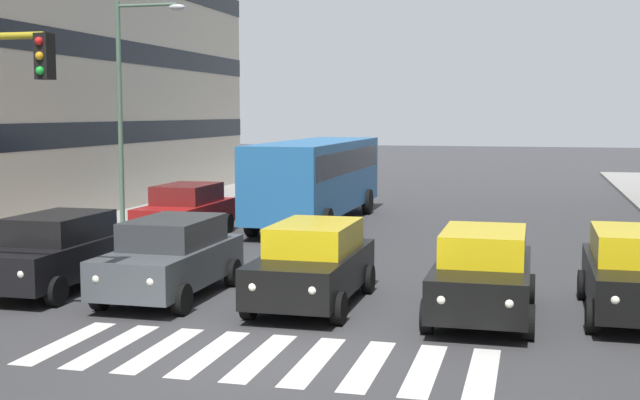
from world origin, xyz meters
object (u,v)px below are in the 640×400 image
(car_0, at_px, (636,273))
(car_row2_0, at_px, (186,210))
(car_1, at_px, (483,273))
(bus_behind_traffic, at_px, (317,173))
(car_2, at_px, (313,263))
(car_4, at_px, (57,251))
(car_3, at_px, (171,257))
(street_lamp_right, at_px, (129,93))

(car_0, relative_size, car_row2_0, 1.00)
(car_1, xyz_separation_m, car_row2_0, (9.94, -8.38, 0.00))
(car_1, bearing_deg, bus_behind_traffic, -62.44)
(car_0, bearing_deg, car_2, 4.84)
(car_0, relative_size, bus_behind_traffic, 0.42)
(car_4, distance_m, bus_behind_traffic, 13.00)
(car_3, relative_size, street_lamp_right, 0.59)
(car_2, xyz_separation_m, bus_behind_traffic, (3.20, -12.66, 0.97))
(car_2, relative_size, car_row2_0, 1.00)
(car_0, bearing_deg, car_3, 3.46)
(car_row2_0, bearing_deg, car_2, 128.15)
(car_1, xyz_separation_m, bus_behind_traffic, (6.71, -12.86, 0.97))
(car_3, bearing_deg, bus_behind_traffic, -90.00)
(car_4, bearing_deg, car_3, 179.01)
(car_3, height_order, car_4, same)
(car_2, bearing_deg, car_1, 176.78)
(car_4, height_order, car_row2_0, same)
(car_0, relative_size, car_3, 1.00)
(car_2, relative_size, street_lamp_right, 0.59)
(car_3, bearing_deg, car_4, -0.99)
(bus_behind_traffic, bearing_deg, car_0, 128.47)
(car_0, bearing_deg, street_lamp_right, -28.53)
(car_0, distance_m, car_row2_0, 14.95)
(car_2, xyz_separation_m, car_3, (3.20, 0.04, 0.00))
(car_3, height_order, street_lamp_right, street_lamp_right)
(car_1, relative_size, car_4, 1.00)
(car_3, distance_m, street_lamp_right, 10.95)
(car_row2_0, relative_size, street_lamp_right, 0.59)
(car_3, xyz_separation_m, bus_behind_traffic, (-0.00, -12.70, 0.97))
(car_0, xyz_separation_m, car_1, (2.92, 0.74, 0.00))
(car_3, relative_size, car_row2_0, 1.00)
(car_row2_0, xyz_separation_m, street_lamp_right, (2.17, -0.53, 3.78))
(car_1, xyz_separation_m, street_lamp_right, (12.11, -8.91, 3.78))
(car_0, distance_m, car_4, 12.48)
(car_3, distance_m, car_row2_0, 8.83)
(car_3, distance_m, bus_behind_traffic, 12.74)
(bus_behind_traffic, distance_m, street_lamp_right, 7.25)
(car_0, xyz_separation_m, car_2, (6.43, 0.54, 0.00))
(car_1, bearing_deg, car_2, -3.22)
(car_3, xyz_separation_m, car_row2_0, (3.23, -8.22, 0.00))
(bus_behind_traffic, bearing_deg, car_4, 77.32)
(bus_behind_traffic, bearing_deg, car_3, 90.00)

